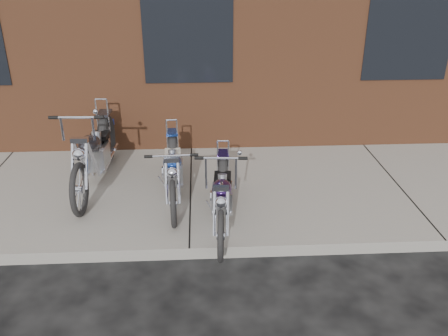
{
  "coord_description": "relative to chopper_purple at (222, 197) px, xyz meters",
  "views": [
    {
      "loc": [
        0.15,
        -4.53,
        3.24
      ],
      "look_at": [
        0.44,
        0.8,
        0.78
      ],
      "focal_mm": 38.0,
      "sensor_mm": 36.0,
      "label": 1
    }
  ],
  "objects": [
    {
      "name": "ground",
      "position": [
        -0.4,
        -0.55,
        -0.51
      ],
      "size": [
        120.0,
        120.0,
        0.0
      ],
      "primitive_type": "plane",
      "color": "black",
      "rests_on": "ground"
    },
    {
      "name": "sidewalk",
      "position": [
        -0.4,
        0.95,
        -0.44
      ],
      "size": [
        22.0,
        3.0,
        0.15
      ],
      "primitive_type": "cube",
      "color": "gray",
      "rests_on": "ground"
    },
    {
      "name": "chopper_purple",
      "position": [
        0.0,
        0.0,
        0.0
      ],
      "size": [
        0.49,
        2.0,
        1.12
      ],
      "rotation": [
        0.0,
        0.0,
        -1.64
      ],
      "color": "black",
      "rests_on": "sidewalk"
    },
    {
      "name": "chopper_blue",
      "position": [
        -0.63,
        0.75,
        0.01
      ],
      "size": [
        0.51,
        2.07,
        0.9
      ],
      "rotation": [
        0.0,
        0.0,
        -1.53
      ],
      "color": "black",
      "rests_on": "sidewalk"
    },
    {
      "name": "chopper_third",
      "position": [
        -1.75,
        1.22,
        0.08
      ],
      "size": [
        0.59,
        2.43,
        1.23
      ],
      "rotation": [
        0.0,
        0.0,
        -1.6
      ],
      "color": "black",
      "rests_on": "sidewalk"
    }
  ]
}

